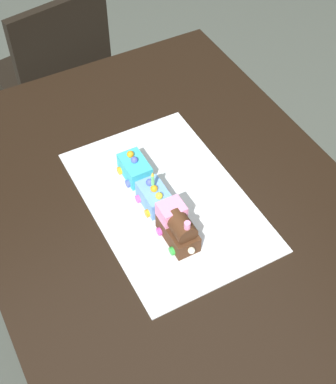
# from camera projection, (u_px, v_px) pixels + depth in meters

# --- Properties ---
(ground_plane) EXTENTS (8.00, 8.00, 0.00)m
(ground_plane) POSITION_uv_depth(u_px,v_px,m) (170.00, 332.00, 2.03)
(ground_plane) COLOR #474C44
(dining_table) EXTENTS (1.40, 1.00, 0.74)m
(dining_table) POSITION_uv_depth(u_px,v_px,m) (171.00, 230.00, 1.55)
(dining_table) COLOR black
(dining_table) RESTS_ON ground
(chair) EXTENTS (0.46, 0.46, 0.86)m
(chair) POSITION_uv_depth(u_px,v_px,m) (56.00, 76.00, 2.27)
(chair) COLOR black
(chair) RESTS_ON ground
(cake_board) EXTENTS (0.60, 0.40, 0.00)m
(cake_board) POSITION_uv_depth(u_px,v_px,m) (168.00, 200.00, 1.48)
(cake_board) COLOR silver
(cake_board) RESTS_ON dining_table
(cake_locomotive) EXTENTS (0.14, 0.08, 0.12)m
(cake_locomotive) POSITION_uv_depth(u_px,v_px,m) (178.00, 227.00, 1.36)
(cake_locomotive) COLOR #472816
(cake_locomotive) RESTS_ON cake_board
(cake_car_caboose_sky_blue) EXTENTS (0.10, 0.08, 0.07)m
(cake_car_caboose_sky_blue) POSITION_uv_depth(u_px,v_px,m) (154.00, 197.00, 1.45)
(cake_car_caboose_sky_blue) COLOR #669EEA
(cake_car_caboose_sky_blue) RESTS_ON cake_board
(cake_car_gondola_turquoise) EXTENTS (0.10, 0.08, 0.07)m
(cake_car_gondola_turquoise) POSITION_uv_depth(u_px,v_px,m) (135.00, 168.00, 1.52)
(cake_car_gondola_turquoise) COLOR #38B7C6
(cake_car_gondola_turquoise) RESTS_ON cake_board
(birthday_candle) EXTENTS (0.01, 0.01, 0.05)m
(birthday_candle) POSITION_uv_depth(u_px,v_px,m) (153.00, 179.00, 1.40)
(birthday_candle) COLOR #66D872
(birthday_candle) RESTS_ON cake_car_caboose_sky_blue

